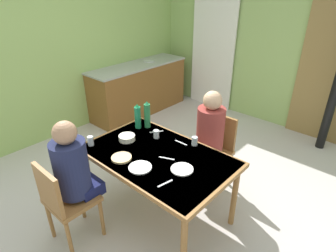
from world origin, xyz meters
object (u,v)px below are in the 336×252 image
Objects in this scene: person_far_diner at (210,130)px; water_bottle_green_near at (138,117)px; dining_table at (158,161)px; water_bottle_green_far at (147,115)px; kitchen_counter at (139,88)px; person_near_diner at (73,166)px; chair_near_diner at (64,200)px; serving_bowl_center at (127,138)px; chair_far_diner at (215,147)px.

person_far_diner reaches higher than water_bottle_green_near.
water_bottle_green_far is (-0.48, 0.34, 0.22)m from dining_table.
kitchen_counter is 2.15m from water_bottle_green_near.
person_near_diner is 2.47× the size of water_bottle_green_far.
kitchen_counter is at bearing 124.83° from chair_near_diner.
dining_table is 0.44m from serving_bowl_center.
chair_near_diner and chair_far_diner have the same top height.
kitchen_counter reaches higher than serving_bowl_center.
chair_near_diner is 1.70m from chair_far_diner.
chair_near_diner is at bearing 71.42° from person_far_diner.
water_bottle_green_far is at bearing 28.52° from person_far_diner.
chair_near_diner is (-0.37, -0.81, -0.17)m from dining_table.
chair_far_diner is (0.13, 0.81, -0.17)m from dining_table.
person_far_diner is 4.53× the size of serving_bowl_center.
water_bottle_green_far is at bearing 37.44° from chair_far_diner.
kitchen_counter reaches higher than chair_far_diner.
person_far_diner reaches higher than kitchen_counter.
water_bottle_green_far is 0.38m from serving_bowl_center.
chair_near_diner is 0.84m from serving_bowl_center.
chair_near_diner is 0.31m from person_near_diner.
chair_far_diner is (2.23, -0.87, 0.05)m from kitchen_counter.
water_bottle_green_near reaches higher than dining_table.
water_bottle_green_near is at bearing -42.52° from kitchen_counter.
dining_table is 4.63× the size of water_bottle_green_far.
serving_bowl_center is (0.06, -0.35, -0.12)m from water_bottle_green_far.
dining_table is 8.49× the size of serving_bowl_center.
serving_bowl_center reaches higher than dining_table.
person_far_diner is at bearing 90.00° from chair_far_diner.
water_bottle_green_far reaches higher than kitchen_counter.
kitchen_counter is at bearing 137.48° from water_bottle_green_near.
kitchen_counter is 2.70m from dining_table.
person_far_diner is at bearing 50.92° from serving_bowl_center.
chair_near_diner is at bearing -85.77° from serving_bowl_center.
person_near_diner is at bearing -79.09° from water_bottle_green_near.
chair_near_diner is (1.74, -2.49, 0.05)m from kitchen_counter.
water_bottle_green_far is (-0.11, 1.01, 0.10)m from person_near_diner.
person_near_diner is 0.66m from serving_bowl_center.
dining_table is at bearing 78.97° from person_far_diner.
person_far_diner is (0.50, 1.35, 0.00)m from person_near_diner.
chair_far_diner is 5.12× the size of serving_bowl_center.
water_bottle_green_near is at bearing 114.08° from serving_bowl_center.
water_bottle_green_far reaches higher than dining_table.
dining_table is at bearing 65.60° from chair_near_diner.
kitchen_counter is 2.50× the size of person_near_diner.
water_bottle_green_near is (-0.18, 1.07, 0.37)m from chair_near_diner.
kitchen_counter is 11.32× the size of serving_bowl_center.
chair_far_diner is at bearing -90.00° from person_far_diner.
water_bottle_green_far is 1.83× the size of serving_bowl_center.
person_near_diner is 1.03m from water_bottle_green_far.
chair_far_diner is at bearing 71.42° from person_near_diner.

